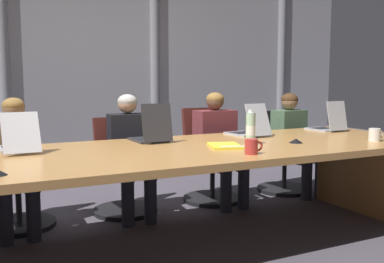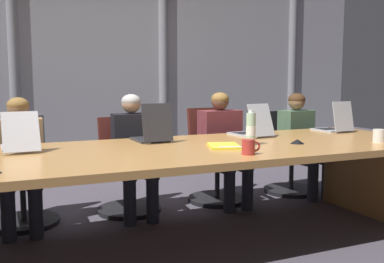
{
  "view_description": "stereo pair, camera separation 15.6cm",
  "coord_description": "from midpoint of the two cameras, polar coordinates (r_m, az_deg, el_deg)",
  "views": [
    {
      "loc": [
        -1.24,
        -2.92,
        1.24
      ],
      "look_at": [
        0.27,
        0.13,
        0.85
      ],
      "focal_mm": 41.45,
      "sensor_mm": 36.0,
      "label": 1
    },
    {
      "loc": [
        -1.1,
        -2.98,
        1.24
      ],
      "look_at": [
        0.27,
        0.13,
        0.85
      ],
      "focal_mm": 41.45,
      "sensor_mm": 36.0,
      "label": 2
    }
  ],
  "objects": [
    {
      "name": "conference_mic_middle",
      "position": [
        3.59,
        12.02,
        -1.17
      ],
      "size": [
        0.11,
        0.11,
        0.03
      ],
      "primitive_type": "cone",
      "color": "black",
      "rests_on": "conference_table"
    },
    {
      "name": "office_chair_center",
      "position": [
        4.27,
        -9.9,
        -5.79
      ],
      "size": [
        0.6,
        0.6,
        0.89
      ],
      "rotation": [
        0.0,
        0.0,
        -1.51
      ],
      "color": "#511E19",
      "rests_on": "ground_plane"
    },
    {
      "name": "person_center",
      "position": [
        4.07,
        -9.01,
        -2.23
      ],
      "size": [
        0.39,
        0.57,
        1.11
      ],
      "rotation": [
        0.0,
        0.0,
        -1.65
      ],
      "color": "black",
      "rests_on": "ground_plane"
    },
    {
      "name": "laptop_right_mid",
      "position": [
        3.99,
        6.1,
        0.27
      ],
      "size": [
        0.26,
        0.44,
        0.29
      ],
      "rotation": [
        0.0,
        0.0,
        1.67
      ],
      "color": "#A8ADB7",
      "rests_on": "conference_table"
    },
    {
      "name": "laptop_center",
      "position": [
        3.59,
        -6.55,
        -0.37
      ],
      "size": [
        0.26,
        0.38,
        0.31
      ],
      "rotation": [
        0.0,
        0.0,
        1.6
      ],
      "color": "#2D2D33",
      "rests_on": "conference_table"
    },
    {
      "name": "conference_table",
      "position": [
        3.24,
        -4.61,
        -4.6
      ],
      "size": [
        4.48,
        1.36,
        0.75
      ],
      "color": "#B77F42",
      "rests_on": "ground_plane"
    },
    {
      "name": "coffee_mug_near",
      "position": [
        3.88,
        21.42,
        -0.39
      ],
      "size": [
        0.14,
        0.09,
        0.1
      ],
      "color": "white",
      "rests_on": "conference_table"
    },
    {
      "name": "coffee_mug_far",
      "position": [
        2.99,
        6.23,
        -1.94
      ],
      "size": [
        0.14,
        0.09,
        0.1
      ],
      "color": "#B2332D",
      "rests_on": "conference_table"
    },
    {
      "name": "laptop_left_mid",
      "position": [
        3.36,
        -22.67,
        -1.43
      ],
      "size": [
        0.25,
        0.47,
        0.28
      ],
      "rotation": [
        0.0,
        0.0,
        1.6
      ],
      "color": "#BCBCC1",
      "rests_on": "conference_table"
    },
    {
      "name": "person_right_end",
      "position": [
        4.96,
        12.21,
        -0.77
      ],
      "size": [
        0.4,
        0.57,
        1.1
      ],
      "rotation": [
        0.0,
        0.0,
        -1.47
      ],
      "color": "#4C6B4C",
      "rests_on": "ground_plane"
    },
    {
      "name": "laptop_right_end",
      "position": [
        4.53,
        16.08,
        0.81
      ],
      "size": [
        0.24,
        0.37,
        0.3
      ],
      "rotation": [
        0.0,
        0.0,
        1.6
      ],
      "color": "#A8ADB7",
      "rests_on": "conference_table"
    },
    {
      "name": "person_left_mid",
      "position": [
        3.9,
        -22.78,
        -3.13
      ],
      "size": [
        0.4,
        0.56,
        1.1
      ],
      "rotation": [
        0.0,
        0.0,
        -1.62
      ],
      "color": "olive",
      "rests_on": "ground_plane"
    },
    {
      "name": "office_chair_right_mid",
      "position": [
        4.62,
        1.33,
        -4.53
      ],
      "size": [
        0.6,
        0.6,
        0.95
      ],
      "rotation": [
        0.0,
        0.0,
        -1.53
      ],
      "color": "#511E19",
      "rests_on": "ground_plane"
    },
    {
      "name": "office_chair_right_end",
      "position": [
        5.1,
        10.6,
        -3.77
      ],
      "size": [
        0.6,
        0.6,
        0.89
      ],
      "rotation": [
        0.0,
        0.0,
        -1.49
      ],
      "color": "black",
      "rests_on": "ground_plane"
    },
    {
      "name": "office_chair_left_mid",
      "position": [
        4.11,
        -22.58,
        -6.53
      ],
      "size": [
        0.6,
        0.6,
        0.93
      ],
      "rotation": [
        0.0,
        0.0,
        -1.57
      ],
      "color": "#2D2D38",
      "rests_on": "ground_plane"
    },
    {
      "name": "water_bottle_primary",
      "position": [
        3.42,
        6.26,
        0.35
      ],
      "size": [
        0.07,
        0.07,
        0.27
      ],
      "color": "#ADD1B2",
      "rests_on": "conference_table"
    },
    {
      "name": "person_right_mid",
      "position": [
        4.44,
        2.52,
        -1.32
      ],
      "size": [
        0.42,
        0.55,
        1.12
      ],
      "rotation": [
        0.0,
        0.0,
        -1.55
      ],
      "color": "brown",
      "rests_on": "ground_plane"
    },
    {
      "name": "spiral_notepad",
      "position": [
        3.31,
        2.92,
        -1.85
      ],
      "size": [
        0.3,
        0.36,
        0.03
      ],
      "rotation": [
        0.0,
        0.0,
        -0.32
      ],
      "color": "yellow",
      "rests_on": "conference_table"
    },
    {
      "name": "ground_plane",
      "position": [
        3.41,
        -4.52,
        -14.75
      ],
      "size": [
        15.35,
        15.35,
        0.0
      ],
      "primitive_type": "plane",
      "color": "#47424C"
    },
    {
      "name": "curtain_backdrop",
      "position": [
        5.57,
        -14.32,
        7.45
      ],
      "size": [
        7.67,
        0.17,
        2.69
      ],
      "color": "#9999A0",
      "rests_on": "ground_plane"
    }
  ]
}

